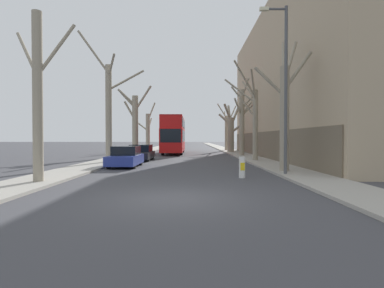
{
  "coord_description": "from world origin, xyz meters",
  "views": [
    {
      "loc": [
        0.6,
        -9.34,
        1.89
      ],
      "look_at": [
        0.55,
        21.88,
        1.3
      ],
      "focal_mm": 28.0,
      "sensor_mm": 36.0,
      "label": 1
    }
  ],
  "objects_px": {
    "street_tree_left_0": "(39,92)",
    "traffic_bollard": "(243,167)",
    "street_tree_left_2": "(135,122)",
    "street_tree_right_2": "(243,119)",
    "street_tree_left_1": "(110,108)",
    "street_tree_right_1": "(253,117)",
    "street_tree_left_3": "(148,131)",
    "street_tree_right_3": "(232,130)",
    "lamp_post": "(285,82)",
    "street_tree_right_4": "(227,130)",
    "double_decker_bus": "(174,133)",
    "street_tree_right_0": "(285,110)",
    "parked_car_1": "(141,153)",
    "parked_car_0": "(126,157)"
  },
  "relations": [
    {
      "from": "street_tree_left_0",
      "to": "street_tree_left_1",
      "type": "bearing_deg",
      "value": 89.54
    },
    {
      "from": "street_tree_left_2",
      "to": "parked_car_0",
      "type": "distance_m",
      "value": 13.52
    },
    {
      "from": "street_tree_left_1",
      "to": "street_tree_right_4",
      "type": "bearing_deg",
      "value": 63.56
    },
    {
      "from": "street_tree_left_1",
      "to": "parked_car_0",
      "type": "xyz_separation_m",
      "value": [
        1.89,
        -2.84,
        -3.56
      ]
    },
    {
      "from": "street_tree_left_0",
      "to": "traffic_bollard",
      "type": "distance_m",
      "value": 9.56
    },
    {
      "from": "street_tree_right_2",
      "to": "lamp_post",
      "type": "height_order",
      "value": "lamp_post"
    },
    {
      "from": "street_tree_right_1",
      "to": "double_decker_bus",
      "type": "height_order",
      "value": "street_tree_right_1"
    },
    {
      "from": "street_tree_right_1",
      "to": "street_tree_right_4",
      "type": "height_order",
      "value": "street_tree_right_1"
    },
    {
      "from": "street_tree_right_4",
      "to": "traffic_bollard",
      "type": "bearing_deg",
      "value": -95.21
    },
    {
      "from": "street_tree_left_2",
      "to": "traffic_bollard",
      "type": "relative_size",
      "value": 7.62
    },
    {
      "from": "street_tree_left_1",
      "to": "street_tree_right_2",
      "type": "bearing_deg",
      "value": 37.92
    },
    {
      "from": "street_tree_left_1",
      "to": "lamp_post",
      "type": "xyz_separation_m",
      "value": [
        10.87,
        -7.8,
        0.47
      ]
    },
    {
      "from": "street_tree_left_3",
      "to": "double_decker_bus",
      "type": "height_order",
      "value": "street_tree_left_3"
    },
    {
      "from": "street_tree_left_1",
      "to": "street_tree_right_1",
      "type": "bearing_deg",
      "value": 8.3
    },
    {
      "from": "street_tree_right_2",
      "to": "parked_car_1",
      "type": "bearing_deg",
      "value": -148.23
    },
    {
      "from": "street_tree_right_2",
      "to": "street_tree_left_1",
      "type": "bearing_deg",
      "value": -142.08
    },
    {
      "from": "street_tree_left_2",
      "to": "street_tree_right_1",
      "type": "bearing_deg",
      "value": -37.24
    },
    {
      "from": "street_tree_right_3",
      "to": "double_decker_bus",
      "type": "xyz_separation_m",
      "value": [
        -7.42,
        -2.69,
        -0.48
      ]
    },
    {
      "from": "street_tree_left_3",
      "to": "traffic_bollard",
      "type": "xyz_separation_m",
      "value": [
        8.87,
        -29.46,
        -2.52
      ]
    },
    {
      "from": "street_tree_right_3",
      "to": "parked_car_1",
      "type": "bearing_deg",
      "value": -124.72
    },
    {
      "from": "street_tree_right_0",
      "to": "parked_car_0",
      "type": "distance_m",
      "value": 10.48
    },
    {
      "from": "parked_car_0",
      "to": "lamp_post",
      "type": "bearing_deg",
      "value": -28.92
    },
    {
      "from": "street_tree_left_2",
      "to": "street_tree_left_3",
      "type": "xyz_separation_m",
      "value": [
        -0.18,
        10.83,
        -0.69
      ]
    },
    {
      "from": "street_tree_left_3",
      "to": "street_tree_right_3",
      "type": "distance_m",
      "value": 12.37
    },
    {
      "from": "street_tree_left_2",
      "to": "street_tree_right_2",
      "type": "distance_m",
      "value": 11.71
    },
    {
      "from": "street_tree_right_2",
      "to": "parked_car_1",
      "type": "relative_size",
      "value": 1.77
    },
    {
      "from": "street_tree_left_2",
      "to": "traffic_bollard",
      "type": "height_order",
      "value": "street_tree_left_2"
    },
    {
      "from": "street_tree_left_1",
      "to": "street_tree_right_2",
      "type": "relative_size",
      "value": 1.23
    },
    {
      "from": "street_tree_right_2",
      "to": "parked_car_1",
      "type": "distance_m",
      "value": 11.95
    },
    {
      "from": "street_tree_right_3",
      "to": "street_tree_right_4",
      "type": "relative_size",
      "value": 0.97
    },
    {
      "from": "lamp_post",
      "to": "traffic_bollard",
      "type": "xyz_separation_m",
      "value": [
        -2.18,
        -0.64,
        -4.18
      ]
    },
    {
      "from": "street_tree_right_0",
      "to": "double_decker_bus",
      "type": "xyz_separation_m",
      "value": [
        -7.32,
        20.48,
        -0.93
      ]
    },
    {
      "from": "street_tree_right_4",
      "to": "traffic_bollard",
      "type": "xyz_separation_m",
      "value": [
        -2.9,
        -31.75,
        -2.64
      ]
    },
    {
      "from": "street_tree_right_3",
      "to": "lamp_post",
      "type": "height_order",
      "value": "lamp_post"
    },
    {
      "from": "parked_car_1",
      "to": "street_tree_right_3",
      "type": "bearing_deg",
      "value": 55.28
    },
    {
      "from": "street_tree_right_3",
      "to": "street_tree_left_1",
      "type": "bearing_deg",
      "value": -124.23
    },
    {
      "from": "street_tree_right_0",
      "to": "street_tree_right_3",
      "type": "height_order",
      "value": "street_tree_right_0"
    },
    {
      "from": "street_tree_right_4",
      "to": "double_decker_bus",
      "type": "relative_size",
      "value": 0.63
    },
    {
      "from": "street_tree_right_2",
      "to": "street_tree_right_4",
      "type": "xyz_separation_m",
      "value": [
        -0.07,
        14.22,
        -0.76
      ]
    },
    {
      "from": "street_tree_left_1",
      "to": "double_decker_bus",
      "type": "xyz_separation_m",
      "value": [
        4.06,
        14.17,
        -1.7
      ]
    },
    {
      "from": "street_tree_right_4",
      "to": "parked_car_1",
      "type": "distance_m",
      "value": 22.61
    },
    {
      "from": "street_tree_left_3",
      "to": "street_tree_right_2",
      "type": "relative_size",
      "value": 0.9
    },
    {
      "from": "street_tree_left_1",
      "to": "street_tree_left_3",
      "type": "xyz_separation_m",
      "value": [
        -0.17,
        21.02,
        -1.19
      ]
    },
    {
      "from": "street_tree_left_1",
      "to": "street_tree_right_4",
      "type": "height_order",
      "value": "street_tree_left_1"
    },
    {
      "from": "lamp_post",
      "to": "traffic_bollard",
      "type": "bearing_deg",
      "value": -163.57
    },
    {
      "from": "street_tree_left_2",
      "to": "double_decker_bus",
      "type": "relative_size",
      "value": 0.68
    },
    {
      "from": "street_tree_left_0",
      "to": "street_tree_right_4",
      "type": "bearing_deg",
      "value": 70.83
    },
    {
      "from": "street_tree_right_2",
      "to": "parked_car_0",
      "type": "height_order",
      "value": "street_tree_right_2"
    },
    {
      "from": "traffic_bollard",
      "to": "parked_car_1",
      "type": "bearing_deg",
      "value": 120.66
    },
    {
      "from": "street_tree_right_2",
      "to": "street_tree_right_3",
      "type": "distance_m",
      "value": 7.83
    }
  ]
}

